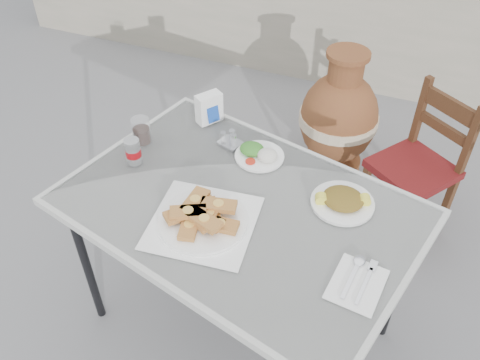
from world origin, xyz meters
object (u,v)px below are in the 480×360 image
at_px(terracotta_urn, 338,119).
at_px(cafe_table, 239,214).
at_px(cola_glass, 141,132).
at_px(chair, 418,164).
at_px(napkin_holder, 209,108).
at_px(salad_chopped_plate, 343,200).
at_px(condiment_caddy, 230,140).
at_px(salad_rice_plate, 259,154).
at_px(pide_plate, 203,216).
at_px(soda_can, 133,152).

bearing_deg(terracotta_urn, cafe_table, -95.35).
bearing_deg(cola_glass, chair, 33.75).
bearing_deg(napkin_holder, salad_chopped_plate, 9.74).
height_order(cafe_table, terracotta_urn, terracotta_urn).
height_order(salad_chopped_plate, cola_glass, cola_glass).
xyz_separation_m(cafe_table, terracotta_urn, (0.12, 1.29, -0.36)).
bearing_deg(chair, condiment_caddy, -105.63).
xyz_separation_m(salad_chopped_plate, napkin_holder, (-0.69, 0.31, 0.05)).
relative_size(cafe_table, salad_rice_plate, 7.20).
bearing_deg(condiment_caddy, cafe_table, -61.68).
height_order(cafe_table, napkin_holder, napkin_holder).
distance_m(pide_plate, cola_glass, 0.57).
xyz_separation_m(napkin_holder, chair, (0.95, 0.52, -0.44)).
height_order(salad_chopped_plate, napkin_holder, napkin_holder).
relative_size(salad_chopped_plate, chair, 0.29).
bearing_deg(salad_chopped_plate, soda_can, -174.76).
bearing_deg(napkin_holder, condiment_caddy, -5.77).
xyz_separation_m(napkin_holder, condiment_caddy, (0.16, -0.13, -0.05)).
xyz_separation_m(soda_can, chair, (1.11, 0.91, -0.43)).
bearing_deg(cafe_table, cola_glass, 159.38).
bearing_deg(condiment_caddy, cola_glass, -161.36).
height_order(pide_plate, terracotta_urn, pide_plate).
height_order(soda_can, terracotta_urn, soda_can).
bearing_deg(soda_can, cola_glass, 107.22).
bearing_deg(terracotta_urn, pide_plate, -98.19).
bearing_deg(cafe_table, napkin_holder, 126.12).
xyz_separation_m(cafe_table, soda_can, (-0.49, 0.06, 0.11)).
relative_size(salad_rice_plate, salad_chopped_plate, 0.86).
xyz_separation_m(salad_rice_plate, cola_glass, (-0.51, -0.09, 0.03)).
bearing_deg(pide_plate, napkin_holder, 112.37).
relative_size(chair, terracotta_urn, 1.01).
bearing_deg(salad_chopped_plate, pide_plate, -147.50).
distance_m(cafe_table, chair, 1.20).
distance_m(soda_can, condiment_caddy, 0.41).
relative_size(cola_glass, chair, 0.14).
height_order(cafe_table, condiment_caddy, condiment_caddy).
xyz_separation_m(pide_plate, chair, (0.71, 1.11, -0.40)).
height_order(napkin_holder, terracotta_urn, napkin_holder).
height_order(pide_plate, napkin_holder, napkin_holder).
bearing_deg(chair, pide_plate, -87.26).
relative_size(pide_plate, terracotta_urn, 0.49).
bearing_deg(condiment_caddy, salad_rice_plate, -13.30).
distance_m(salad_rice_plate, soda_can, 0.52).
xyz_separation_m(cafe_table, salad_chopped_plate, (0.36, 0.14, 0.08)).
relative_size(cafe_table, condiment_caddy, 13.09).
bearing_deg(salad_chopped_plate, condiment_caddy, 161.38).
distance_m(soda_can, chair, 1.50).
xyz_separation_m(pide_plate, salad_chopped_plate, (0.45, 0.28, -0.01)).
xyz_separation_m(pide_plate, salad_rice_plate, (0.06, 0.43, -0.02)).
bearing_deg(chair, cafe_table, -87.45).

